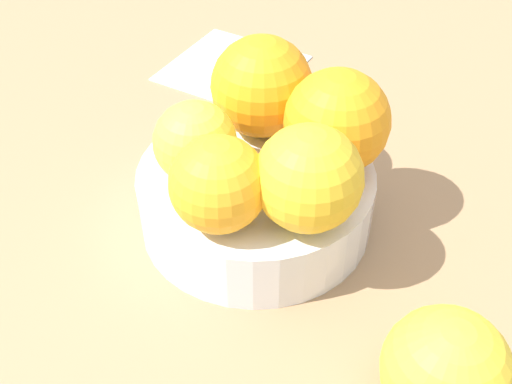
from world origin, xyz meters
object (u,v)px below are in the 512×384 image
(fruit_bowl, at_px, (256,198))
(orange_loose_0, at_px, (446,370))
(orange_in_bowl_0, at_px, (218,184))
(orange_in_bowl_3, at_px, (262,86))
(orange_in_bowl_4, at_px, (195,142))
(orange_in_bowl_1, at_px, (337,121))
(folded_napkin, at_px, (233,67))
(orange_in_bowl_2, at_px, (309,178))

(fruit_bowl, bearing_deg, orange_loose_0, 136.30)
(orange_in_bowl_0, xyz_separation_m, orange_in_bowl_3, (-0.00, -0.11, 0.01))
(orange_in_bowl_4, bearing_deg, orange_loose_0, 146.25)
(orange_in_bowl_3, bearing_deg, orange_in_bowl_1, 152.56)
(folded_napkin, bearing_deg, orange_in_bowl_2, 114.36)
(folded_napkin, bearing_deg, orange_in_bowl_0, 102.62)
(orange_in_bowl_2, height_order, folded_napkin, orange_in_bowl_2)
(orange_in_bowl_2, xyz_separation_m, folded_napkin, (0.12, -0.26, -0.09))
(orange_in_bowl_3, bearing_deg, fruit_bowl, 98.00)
(folded_napkin, bearing_deg, orange_loose_0, 121.20)
(fruit_bowl, height_order, orange_loose_0, orange_loose_0)
(orange_in_bowl_0, relative_size, orange_loose_0, 0.88)
(orange_in_bowl_4, bearing_deg, folded_napkin, -81.94)
(fruit_bowl, relative_size, orange_loose_0, 2.39)
(folded_napkin, bearing_deg, orange_in_bowl_1, 123.05)
(orange_in_bowl_0, distance_m, orange_in_bowl_2, 0.06)
(fruit_bowl, distance_m, orange_in_bowl_0, 0.08)
(orange_in_bowl_0, xyz_separation_m, orange_loose_0, (-0.15, 0.08, -0.05))
(orange_loose_0, distance_m, folded_napkin, 0.42)
(orange_in_bowl_4, height_order, orange_loose_0, orange_in_bowl_4)
(orange_in_bowl_0, bearing_deg, folded_napkin, -77.38)
(orange_in_bowl_4, distance_m, folded_napkin, 0.25)
(fruit_bowl, bearing_deg, orange_in_bowl_1, -157.53)
(orange_in_bowl_0, xyz_separation_m, orange_in_bowl_1, (-0.07, -0.08, 0.01))
(orange_in_bowl_0, distance_m, orange_in_bowl_1, 0.10)
(orange_in_bowl_1, bearing_deg, orange_loose_0, 118.76)
(orange_in_bowl_1, distance_m, orange_in_bowl_3, 0.07)
(orange_in_bowl_0, distance_m, orange_loose_0, 0.18)
(orange_in_bowl_3, relative_size, folded_napkin, 0.63)
(orange_in_bowl_2, xyz_separation_m, orange_in_bowl_3, (0.05, -0.10, 0.00))
(orange_in_bowl_1, relative_size, orange_in_bowl_3, 0.98)
(orange_in_bowl_1, height_order, orange_in_bowl_2, orange_in_bowl_1)
(orange_in_bowl_2, bearing_deg, fruit_bowl, -43.15)
(folded_napkin, bearing_deg, fruit_bowl, 108.66)
(orange_in_bowl_0, height_order, orange_in_bowl_4, orange_in_bowl_0)
(orange_in_bowl_1, xyz_separation_m, orange_loose_0, (-0.09, 0.16, -0.05))
(fruit_bowl, xyz_separation_m, orange_in_bowl_1, (-0.06, -0.02, 0.07))
(orange_in_bowl_1, bearing_deg, fruit_bowl, 22.47)
(orange_in_bowl_3, bearing_deg, orange_loose_0, 128.09)
(orange_in_bowl_2, bearing_deg, orange_in_bowl_0, 14.39)
(orange_in_bowl_2, height_order, orange_loose_0, orange_in_bowl_2)
(orange_loose_0, bearing_deg, orange_in_bowl_0, -27.07)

